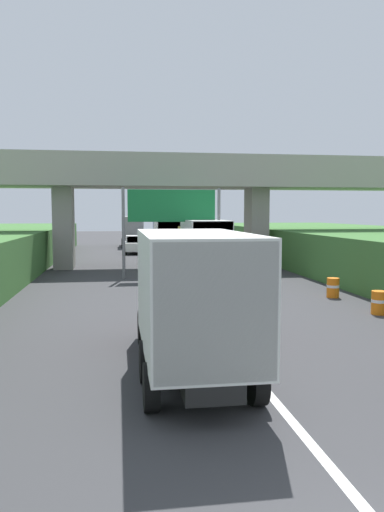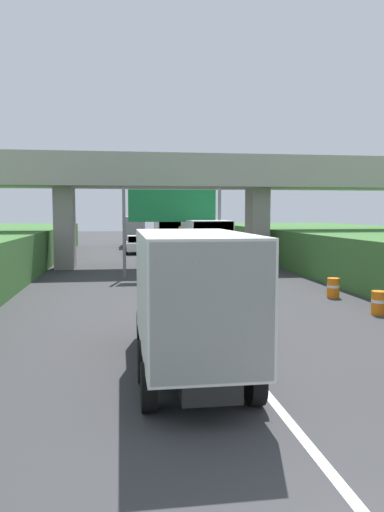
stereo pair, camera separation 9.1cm
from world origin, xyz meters
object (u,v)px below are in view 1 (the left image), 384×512
(overhead_highway_sign, at_px, (172,212))
(truck_blue, at_px, (167,233))
(car_white, at_px, (135,245))
(construction_barrel_3, at_px, (333,288))
(truck_green, at_px, (132,230))
(truck_yellow, at_px, (203,244))
(truck_red, at_px, (189,293))
(construction_barrel_2, at_px, (379,302))

(overhead_highway_sign, relative_size, truck_blue, 0.81)
(truck_blue, relative_size, car_white, 1.78)
(truck_blue, xyz_separation_m, construction_barrel_3, (5.05, -26.58, -1.47))
(truck_green, relative_size, truck_yellow, 1.00)
(car_white, bearing_deg, truck_blue, 16.61)
(truck_green, xyz_separation_m, construction_barrel_3, (8.12, -35.41, -1.47))
(truck_red, distance_m, car_white, 35.13)
(truck_red, bearing_deg, construction_barrel_3, 49.68)
(construction_barrel_2, bearing_deg, overhead_highway_sign, 119.33)
(construction_barrel_3, bearing_deg, truck_yellow, 118.36)
(truck_yellow, height_order, car_white, truck_yellow)
(car_white, height_order, construction_barrel_2, car_white)
(overhead_highway_sign, distance_m, construction_barrel_3, 10.92)
(overhead_highway_sign, distance_m, truck_yellow, 2.83)
(overhead_highway_sign, bearing_deg, car_white, 95.33)
(truck_green, height_order, construction_barrel_2, truck_green)
(truck_green, bearing_deg, truck_yellow, -82.54)
(truck_yellow, xyz_separation_m, construction_barrel_2, (4.72, -12.34, -1.47))
(truck_blue, distance_m, truck_yellow, 18.06)
(truck_blue, bearing_deg, truck_green, 109.19)
(truck_green, bearing_deg, truck_red, -89.89)
(truck_red, xyz_separation_m, construction_barrel_2, (8.15, 5.65, -1.47))
(truck_blue, distance_m, truck_red, 36.17)
(truck_green, xyz_separation_m, construction_barrel_2, (8.24, -39.23, -1.47))
(car_white, height_order, construction_barrel_3, car_white)
(truck_blue, relative_size, truck_green, 1.00)
(construction_barrel_2, bearing_deg, truck_blue, 99.64)
(truck_yellow, bearing_deg, construction_barrel_3, -61.64)
(truck_green, bearing_deg, construction_barrel_2, -78.14)
(truck_red, bearing_deg, truck_green, 90.11)
(truck_yellow, distance_m, construction_barrel_2, 13.29)
(car_white, distance_m, construction_barrel_2, 30.61)
(construction_barrel_3, bearing_deg, truck_green, 102.92)
(overhead_highway_sign, height_order, truck_green, overhead_highway_sign)
(truck_yellow, xyz_separation_m, construction_barrel_3, (4.60, -8.52, -1.47))
(truck_blue, height_order, construction_barrel_3, truck_blue)
(overhead_highway_sign, xyz_separation_m, car_white, (-1.64, 17.61, -3.08))
(truck_blue, height_order, construction_barrel_2, truck_blue)
(truck_green, distance_m, truck_yellow, 27.12)
(truck_green, relative_size, construction_barrel_3, 8.11)
(overhead_highway_sign, relative_size, truck_green, 0.81)
(truck_blue, relative_size, truck_red, 1.00)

